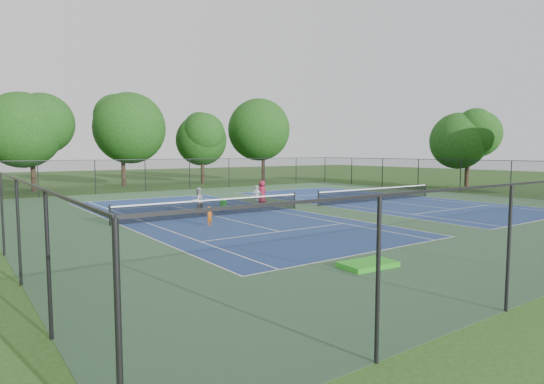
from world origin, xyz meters
TOP-DOWN VIEW (x-y plane):
  - ground at (0.00, 0.00)m, footprint 140.00×140.00m
  - court_pad at (0.00, 0.00)m, footprint 36.00×36.00m
  - tennis_court_left at (-7.00, 0.00)m, footprint 12.00×23.83m
  - tennis_court_right at (7.00, 0.00)m, footprint 12.00×23.83m
  - perimeter_fence at (0.00, 0.00)m, footprint 36.08×36.08m
  - tree_back_a at (-13.00, 24.00)m, footprint 6.80×6.80m
  - tree_back_b at (-4.00, 26.00)m, footprint 7.60×7.60m
  - tree_back_c at (5.00, 25.00)m, footprint 6.00×6.00m
  - tree_back_d at (13.00, 24.00)m, footprint 7.80×7.80m
  - tree_side_f at (24.00, 3.00)m, footprint 5.80×5.80m
  - child_player at (-8.93, -3.09)m, footprint 0.43×0.36m
  - instructor at (-7.43, 1.19)m, footprint 0.86×0.71m
  - bystander_a at (-2.65, 2.05)m, footprint 0.90×0.44m
  - bystander_c at (-0.92, 3.96)m, footprint 0.85×0.60m
  - ball_crate at (-5.66, 1.31)m, footprint 0.43×0.38m
  - ball_hopper at (-5.66, 1.31)m, footprint 0.42×0.39m
  - green_tarp at (-8.56, -13.29)m, footprint 1.90×1.22m

SIDE VIEW (x-z plane):
  - ground at x=0.00m, z-range 0.00..0.00m
  - court_pad at x=0.00m, z-range 0.00..0.01m
  - green_tarp at x=-8.56m, z-range 0.01..0.18m
  - tennis_court_left at x=-7.00m, z-range -0.44..0.63m
  - tennis_court_right at x=7.00m, z-range -0.44..0.63m
  - ball_crate at x=-5.66m, z-range 0.00..0.31m
  - child_player at x=-8.93m, z-range 0.00..1.00m
  - ball_hopper at x=-5.66m, z-range 0.31..0.71m
  - bystander_a at x=-2.65m, z-range 0.00..1.48m
  - instructor at x=-7.43m, z-range 0.00..1.61m
  - bystander_c at x=-0.92m, z-range 0.00..1.63m
  - perimeter_fence at x=0.00m, z-range 0.09..3.11m
  - tree_side_f at x=24.00m, z-range 1.19..9.31m
  - tree_back_c at x=5.00m, z-range 1.28..9.68m
  - tree_back_a at x=-13.00m, z-range 1.46..10.61m
  - tree_back_b at x=-4.00m, z-range 1.58..11.61m
  - tree_back_d at x=13.00m, z-range 1.64..12.01m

